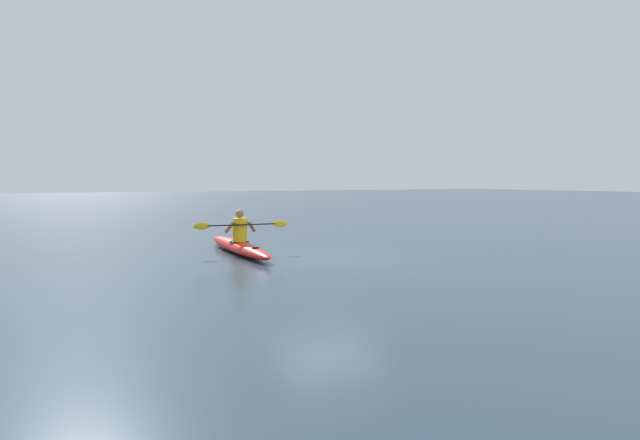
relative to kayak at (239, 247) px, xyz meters
The scene contains 3 objects.
ground_plane 2.44m from the kayak, 129.17° to the left, with size 160.00×160.00×0.00m, color #283D4C.
kayak is the anchor object (origin of this frame).
kayaker 0.52m from the kayak, 86.31° to the left, with size 2.40×0.47×0.79m.
Camera 1 is at (6.36, 11.66, 1.84)m, focal length 31.76 mm.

